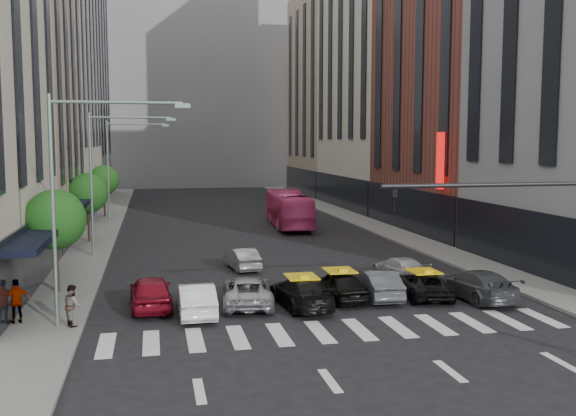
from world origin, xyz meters
TOP-DOWN VIEW (x-y plane):
  - ground at (0.00, 0.00)m, footprint 160.00×160.00m
  - sidewalk_left at (-11.50, 30.00)m, footprint 3.00×96.00m
  - sidewalk_right at (11.50, 30.00)m, footprint 3.00×96.00m
  - building_left_b at (-17.00, 28.00)m, footprint 8.00×16.00m
  - building_left_c at (-17.00, 46.00)m, footprint 8.00×20.00m
  - building_left_d at (-17.00, 65.00)m, footprint 8.00×18.00m
  - building_right_b at (17.00, 27.00)m, footprint 8.00×18.00m
  - building_right_c at (17.00, 46.00)m, footprint 8.00×20.00m
  - building_right_d at (17.00, 65.00)m, footprint 8.00×18.00m
  - building_far at (0.00, 85.00)m, footprint 30.00×10.00m
  - tree_near at (-11.80, 10.00)m, footprint 2.88×2.88m
  - tree_mid at (-11.80, 26.00)m, footprint 2.88×2.88m
  - tree_far at (-11.80, 42.00)m, footprint 2.88×2.88m
  - streetlamp_near at (-10.04, 4.00)m, footprint 5.38×0.25m
  - streetlamp_mid at (-10.04, 20.00)m, footprint 5.38×0.25m
  - streetlamp_far at (-10.04, 36.00)m, footprint 5.38×0.25m
  - traffic_signal at (7.69, -1.00)m, footprint 10.10×0.20m
  - liberty_sign at (12.60, 20.00)m, footprint 0.30×0.70m
  - car_red at (-7.40, 6.41)m, footprint 1.95×4.47m
  - car_white_front at (-5.53, 4.92)m, footprint 1.53×4.26m
  - car_silver at (-3.15, 6.12)m, footprint 2.72×4.95m
  - taxi_left at (-0.85, 5.26)m, footprint 2.37×4.87m
  - taxi_center at (1.17, 6.17)m, footprint 1.92×4.16m
  - car_grey_mid at (2.97, 6.12)m, footprint 1.64×4.26m
  - taxi_right at (5.23, 5.94)m, footprint 2.57×4.59m
  - car_grey_curb at (7.47, 4.95)m, footprint 2.38×4.98m
  - car_row2_left at (-2.27, 14.29)m, footprint 1.84×3.95m
  - car_row2_right at (5.59, 9.79)m, footprint 2.12×4.34m
  - bus at (4.20, 31.74)m, footprint 3.25×11.30m
  - pedestrian_near at (-10.40, 3.85)m, footprint 0.86×0.96m
  - pedestrian_far at (-12.60, 4.69)m, footprint 1.13×0.75m

SIDE VIEW (x-z plane):
  - ground at x=0.00m, z-range 0.00..0.00m
  - sidewalk_left at x=-11.50m, z-range 0.00..0.15m
  - sidewalk_right at x=11.50m, z-range 0.00..0.15m
  - taxi_right at x=5.23m, z-range 0.00..1.21m
  - car_row2_right at x=5.59m, z-range 0.00..1.21m
  - car_row2_left at x=-2.27m, z-range 0.00..1.25m
  - car_silver at x=-3.15m, z-range 0.00..1.31m
  - taxi_left at x=-0.85m, z-range 0.00..1.37m
  - taxi_center at x=1.17m, z-range 0.00..1.38m
  - car_grey_mid at x=2.97m, z-range 0.00..1.38m
  - car_white_front at x=-5.53m, z-range 0.00..1.40m
  - car_grey_curb at x=7.47m, z-range 0.00..1.40m
  - car_red at x=-7.40m, z-range 0.00..1.50m
  - pedestrian_near at x=-10.40m, z-range 0.15..1.78m
  - pedestrian_far at x=-12.60m, z-range 0.15..1.93m
  - bus at x=4.20m, z-range 0.00..3.11m
  - tree_near at x=-11.80m, z-range 1.18..6.13m
  - tree_mid at x=-11.80m, z-range 1.18..6.13m
  - tree_far at x=-11.80m, z-range 1.18..6.13m
  - traffic_signal at x=7.69m, z-range 1.47..7.47m
  - streetlamp_near at x=-10.04m, z-range 1.40..10.40m
  - streetlamp_mid at x=-10.04m, z-range 1.40..10.40m
  - streetlamp_far at x=-10.04m, z-range 1.40..10.40m
  - liberty_sign at x=12.60m, z-range 4.00..8.00m
  - building_left_b at x=-17.00m, z-range 0.00..24.00m
  - building_right_b at x=17.00m, z-range 0.00..26.00m
  - building_right_d at x=17.00m, z-range 0.00..28.00m
  - building_left_d at x=-17.00m, z-range 0.00..30.00m
  - building_left_c at x=-17.00m, z-range 0.00..36.00m
  - building_far at x=0.00m, z-range 0.00..36.00m
  - building_right_c at x=17.00m, z-range 0.00..40.00m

